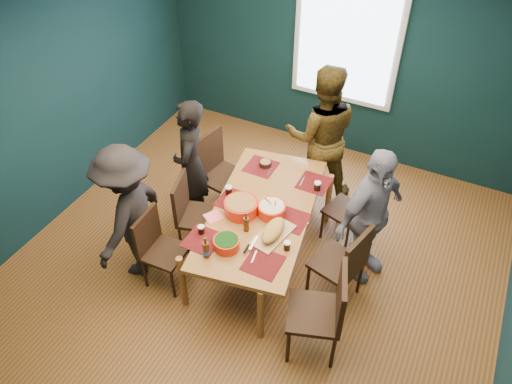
# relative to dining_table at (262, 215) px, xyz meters

# --- Properties ---
(room) EXTENTS (5.01, 5.01, 2.71)m
(room) POSITION_rel_dining_table_xyz_m (-0.00, 0.15, 0.70)
(room) COLOR brown
(room) RESTS_ON ground
(dining_table) EXTENTS (1.28, 2.07, 0.73)m
(dining_table) POSITION_rel_dining_table_xyz_m (0.00, 0.00, 0.00)
(dining_table) COLOR #A77332
(dining_table) RESTS_ON floor
(chair_left_far) EXTENTS (0.54, 0.54, 1.03)m
(chair_left_far) POSITION_rel_dining_table_xyz_m (-0.84, 0.54, -0.06)
(chair_left_far) COLOR black
(chair_left_far) RESTS_ON floor
(chair_left_mid) EXTENTS (0.52, 0.52, 0.94)m
(chair_left_mid) POSITION_rel_dining_table_xyz_m (-0.77, -0.15, -0.12)
(chair_left_mid) COLOR black
(chair_left_mid) RESTS_ON floor
(chair_left_near) EXTENTS (0.41, 0.41, 0.88)m
(chair_left_near) POSITION_rel_dining_table_xyz_m (-0.83, -0.71, -0.15)
(chair_left_near) COLOR black
(chair_left_near) RESTS_ON floor
(chair_right_far) EXTENTS (0.48, 0.48, 0.87)m
(chair_right_far) POSITION_rel_dining_table_xyz_m (0.76, 0.68, -0.16)
(chair_right_far) COLOR black
(chair_right_far) RESTS_ON floor
(chair_right_mid) EXTENTS (0.53, 0.53, 0.97)m
(chair_right_mid) POSITION_rel_dining_table_xyz_m (0.96, -0.13, -0.10)
(chair_right_mid) COLOR black
(chair_right_mid) RESTS_ON floor
(chair_right_near) EXTENTS (0.59, 0.59, 1.03)m
(chair_right_near) POSITION_rel_dining_table_xyz_m (0.98, -0.74, -0.07)
(chair_right_near) COLOR black
(chair_right_near) RESTS_ON floor
(person_far_left) EXTENTS (0.56, 0.67, 1.57)m
(person_far_left) POSITION_rel_dining_table_xyz_m (-1.01, 0.26, 0.12)
(person_far_left) COLOR black
(person_far_left) RESTS_ON floor
(person_back) EXTENTS (1.05, 0.95, 1.76)m
(person_back) POSITION_rel_dining_table_xyz_m (0.13, 1.31, 0.21)
(person_back) COLOR black
(person_back) RESTS_ON floor
(person_right) EXTENTS (0.73, 1.01, 1.58)m
(person_right) POSITION_rel_dining_table_xyz_m (1.02, 0.34, 0.13)
(person_right) COLOR silver
(person_right) RESTS_ON floor
(person_near_left) EXTENTS (0.68, 1.07, 1.57)m
(person_near_left) POSITION_rel_dining_table_xyz_m (-1.13, -0.69, 0.12)
(person_near_left) COLOR black
(person_near_left) RESTS_ON floor
(bowl_salad) EXTENTS (0.34, 0.34, 0.14)m
(bowl_salad) POSITION_rel_dining_table_xyz_m (-0.17, -0.12, 0.14)
(bowl_salad) COLOR red
(bowl_salad) RESTS_ON dining_table
(bowl_dumpling) EXTENTS (0.28, 0.28, 0.26)m
(bowl_dumpling) POSITION_rel_dining_table_xyz_m (0.11, -0.01, 0.13)
(bowl_dumpling) COLOR red
(bowl_dumpling) RESTS_ON dining_table
(bowl_herbs) EXTENTS (0.25, 0.25, 0.11)m
(bowl_herbs) POSITION_rel_dining_table_xyz_m (-0.07, -0.60, 0.13)
(bowl_herbs) COLOR red
(bowl_herbs) RESTS_ON dining_table
(cutting_board) EXTENTS (0.32, 0.60, 0.13)m
(cutting_board) POSITION_rel_dining_table_xyz_m (0.25, -0.28, 0.13)
(cutting_board) COLOR tan
(cutting_board) RESTS_ON dining_table
(small_bowl) EXTENTS (0.14, 0.14, 0.06)m
(small_bowl) POSITION_rel_dining_table_xyz_m (-0.29, 0.67, 0.10)
(small_bowl) COLOR black
(small_bowl) RESTS_ON dining_table
(beer_bottle_a) EXTENTS (0.07, 0.07, 0.25)m
(beer_bottle_a) POSITION_rel_dining_table_xyz_m (-0.18, -0.78, 0.16)
(beer_bottle_a) COLOR #431F0B
(beer_bottle_a) RESTS_ON dining_table
(beer_bottle_b) EXTENTS (0.06, 0.06, 0.22)m
(beer_bottle_b) POSITION_rel_dining_table_xyz_m (-0.01, -0.32, 0.16)
(beer_bottle_b) COLOR #431F0B
(beer_bottle_b) RESTS_ON dining_table
(cola_glass_a) EXTENTS (0.07, 0.07, 0.09)m
(cola_glass_a) POSITION_rel_dining_table_xyz_m (-0.38, -0.55, 0.12)
(cola_glass_a) COLOR black
(cola_glass_a) RESTS_ON dining_table
(cola_glass_b) EXTENTS (0.07, 0.07, 0.09)m
(cola_glass_b) POSITION_rel_dining_table_xyz_m (0.44, -0.37, 0.12)
(cola_glass_b) COLOR black
(cola_glass_b) RESTS_ON dining_table
(cola_glass_c) EXTENTS (0.07, 0.07, 0.10)m
(cola_glass_c) POSITION_rel_dining_table_xyz_m (0.39, 0.54, 0.13)
(cola_glass_c) COLOR black
(cola_glass_c) RESTS_ON dining_table
(cola_glass_d) EXTENTS (0.07, 0.07, 0.10)m
(cola_glass_d) POSITION_rel_dining_table_xyz_m (-0.42, 0.06, 0.13)
(cola_glass_d) COLOR black
(cola_glass_d) RESTS_ON dining_table
(napkin_a) EXTENTS (0.20, 0.20, 0.00)m
(napkin_a) POSITION_rel_dining_table_xyz_m (0.40, 0.05, 0.07)
(napkin_a) COLOR #FC6A72
(napkin_a) RESTS_ON dining_table
(napkin_b) EXTENTS (0.22, 0.22, 0.00)m
(napkin_b) POSITION_rel_dining_table_xyz_m (-0.39, -0.31, 0.07)
(napkin_b) COLOR #FC6A72
(napkin_b) RESTS_ON dining_table
(napkin_c) EXTENTS (0.14, 0.14, 0.00)m
(napkin_c) POSITION_rel_dining_table_xyz_m (0.32, -0.70, 0.07)
(napkin_c) COLOR #FC6A72
(napkin_c) RESTS_ON dining_table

